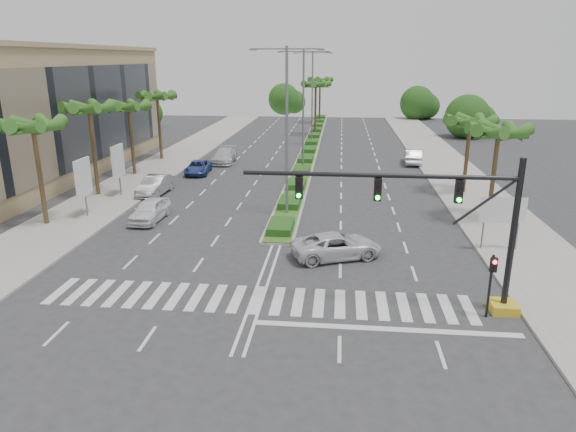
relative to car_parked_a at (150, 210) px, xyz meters
name	(u,v)px	position (x,y,z in m)	size (l,w,h in m)	color
ground	(257,300)	(9.64, -11.74, -0.78)	(160.00, 160.00, 0.00)	#333335
footpath_right	(477,199)	(24.84, 8.26, -0.71)	(6.00, 120.00, 0.15)	gray
footpath_left	(123,189)	(-5.56, 8.26, -0.71)	(6.00, 120.00, 0.15)	gray
median	(311,146)	(9.64, 33.26, -0.68)	(2.20, 75.00, 0.20)	gray
median_grass	(311,145)	(9.64, 33.26, -0.56)	(1.80, 75.00, 0.04)	#366121
building	(36,113)	(-16.36, 14.26, 5.22)	(12.00, 36.00, 12.00)	tan
signal_gantry	(461,239)	(18.91, -11.74, 2.67)	(12.60, 1.20, 7.20)	gold
pedestrian_signal	(492,276)	(20.24, -12.42, 1.26)	(0.28, 0.36, 3.00)	black
direction_sign	(503,212)	(23.14, -3.75, 1.67)	(2.70, 0.11, 3.40)	slate
billboard_near	(83,178)	(-4.86, 0.26, 2.18)	(0.18, 2.10, 4.35)	slate
billboard_far	(118,162)	(-4.86, 6.26, 2.18)	(0.18, 2.10, 4.35)	slate
palm_left_near	(33,129)	(-6.86, -1.74, 5.90)	(4.57, 4.68, 7.55)	brown
palm_left_mid	(89,111)	(-6.86, 6.26, 6.29)	(4.57, 4.68, 7.95)	brown
palm_left_far	(129,109)	(-6.86, 14.26, 5.71)	(4.57, 4.68, 7.35)	brown
palm_left_end	(157,98)	(-6.86, 22.26, 6.10)	(4.57, 4.68, 7.75)	brown
palm_right_near	(498,135)	(24.14, 2.26, 5.42)	(4.57, 4.68, 7.05)	brown
palm_right_far	(470,124)	(24.14, 10.26, 5.13)	(4.57, 4.68, 6.75)	brown
palm_median_a	(316,86)	(9.64, 43.26, 6.39)	(4.57, 4.68, 8.05)	brown
palm_median_b	(320,82)	(9.64, 58.26, 6.39)	(4.57, 4.68, 8.05)	brown
streetlight_near	(287,123)	(9.64, 2.26, 6.02)	(5.10, 0.25, 12.00)	slate
streetlight_mid	(303,104)	(9.64, 18.26, 6.02)	(5.10, 0.25, 12.00)	slate
streetlight_far	(312,93)	(9.64, 34.26, 6.02)	(5.10, 0.25, 12.00)	slate
car_parked_a	(150,210)	(0.00, 0.00, 0.00)	(1.85, 4.60, 1.57)	white
car_parked_b	(155,185)	(-2.16, 7.15, 0.02)	(1.71, 4.90, 1.61)	#A7A7AC
car_parked_c	(198,167)	(-0.71, 15.52, -0.13)	(2.17, 4.72, 1.31)	navy
car_parked_d	(225,156)	(0.69, 21.36, 0.01)	(2.22, 5.45, 1.58)	silver
car_crossing	(337,246)	(13.40, -5.79, -0.05)	(2.44, 5.28, 1.47)	silver
car_right	(413,156)	(21.44, 22.85, 0.03)	(1.73, 4.95, 1.63)	#BBBCC1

